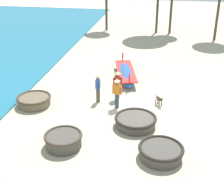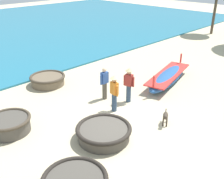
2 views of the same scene
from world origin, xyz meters
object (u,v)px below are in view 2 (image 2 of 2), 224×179
object	(u,v)px
fisherman_hauling	(105,83)
dog	(165,116)
fisherman_with_hat	(114,91)
coracle_center	(9,124)
fisherman_crouching	(129,83)
coracle_far_right	(48,80)
long_boat_blue_hull	(168,77)
coracle_upturned	(104,132)

from	to	relation	value
fisherman_hauling	dog	world-z (taller)	fisherman_hauling
fisherman_with_hat	fisherman_hauling	size ratio (longest dim) A/B	1.06
coracle_center	fisherman_with_hat	bearing A→B (deg)	66.70
coracle_center	dog	world-z (taller)	coracle_center
coracle_center	fisherman_crouching	size ratio (longest dim) A/B	1.00
coracle_far_right	fisherman_with_hat	xyz separation A→B (m)	(4.50, 0.48, 0.67)
coracle_far_right	long_boat_blue_hull	world-z (taller)	long_boat_blue_hull
coracle_center	long_boat_blue_hull	bearing A→B (deg)	78.89
fisherman_with_hat	dog	xyz separation A→B (m)	(2.23, 0.62, -0.59)
fisherman_with_hat	fisherman_crouching	distance (m)	1.11
coracle_upturned	long_boat_blue_hull	distance (m)	6.17
coracle_upturned	fisherman_crouching	size ratio (longest dim) A/B	1.23
fisherman_with_hat	fisherman_hauling	distance (m)	1.26
long_boat_blue_hull	fisherman_hauling	xyz separation A→B (m)	(-1.05, -3.76, 0.51)
coracle_upturned	fisherman_crouching	xyz separation A→B (m)	(-1.32, 2.86, 0.67)
fisherman_with_hat	dog	size ratio (longest dim) A/B	2.75
fisherman_crouching	fisherman_hauling	bearing A→B (deg)	-150.03
coracle_upturned	coracle_center	bearing A→B (deg)	-142.66
long_boat_blue_hull	fisherman_hauling	bearing A→B (deg)	-105.62
fisherman_with_hat	coracle_center	bearing A→B (deg)	-113.30
long_boat_blue_hull	fisherman_crouching	distance (m)	3.25
coracle_far_right	coracle_upturned	bearing A→B (deg)	-12.71
coracle_far_right	long_boat_blue_hull	size ratio (longest dim) A/B	0.41
long_boat_blue_hull	coracle_upturned	bearing A→B (deg)	-78.10
coracle_upturned	coracle_center	distance (m)	3.64
coracle_upturned	dog	xyz separation A→B (m)	(1.05, 2.38, 0.09)
fisherman_with_hat	dog	distance (m)	2.39
coracle_far_right	long_boat_blue_hull	distance (m)	6.49
coracle_far_right	dog	bearing A→B (deg)	9.31
fisherman_crouching	fisherman_hauling	xyz separation A→B (m)	(-1.00, -0.58, -0.12)
coracle_far_right	fisherman_hauling	distance (m)	3.54
coracle_center	long_boat_blue_hull	xyz separation A→B (m)	(1.62, 8.25, -0.01)
fisherman_hauling	dog	size ratio (longest dim) A/B	2.59
coracle_far_right	coracle_upturned	xyz separation A→B (m)	(5.68, -1.28, -0.01)
coracle_upturned	fisherman_crouching	bearing A→B (deg)	114.81
coracle_center	fisherman_hauling	world-z (taller)	fisherman_hauling
coracle_far_right	fisherman_with_hat	size ratio (longest dim) A/B	1.12
long_boat_blue_hull	fisherman_with_hat	xyz separation A→B (m)	(0.09, -4.28, 0.64)
fisherman_crouching	fisherman_with_hat	bearing A→B (deg)	-82.83
coracle_upturned	fisherman_hauling	world-z (taller)	fisherman_hauling
long_boat_blue_hull	fisherman_with_hat	world-z (taller)	fisherman_with_hat
coracle_far_right	fisherman_crouching	distance (m)	4.68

